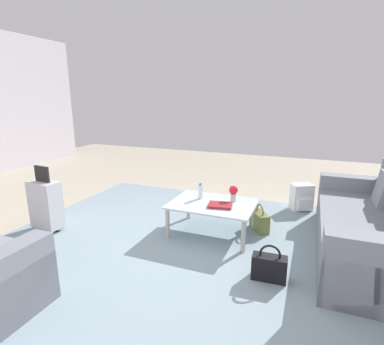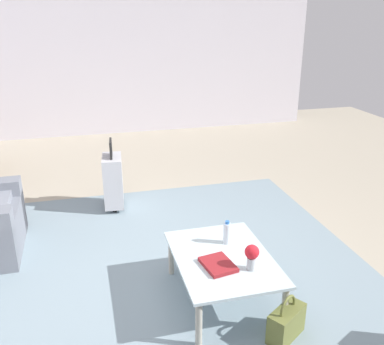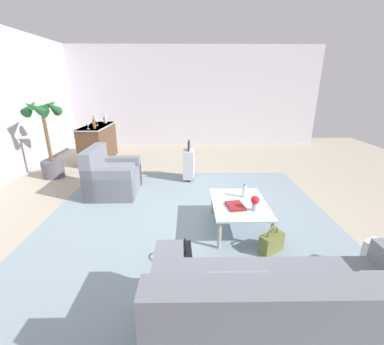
{
  "view_description": "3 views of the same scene",
  "coord_description": "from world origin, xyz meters",
  "px_view_note": "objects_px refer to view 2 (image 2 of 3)",
  "views": [
    {
      "loc": [
        -1.46,
        2.83,
        1.67
      ],
      "look_at": [
        -0.29,
        -0.09,
        0.88
      ],
      "focal_mm": 28.0,
      "sensor_mm": 36.0,
      "label": 1
    },
    {
      "loc": [
        -3.18,
        0.48,
        2.24
      ],
      "look_at": [
        -0.18,
        -0.3,
        1.06
      ],
      "focal_mm": 40.0,
      "sensor_mm": 36.0,
      "label": 2
    },
    {
      "loc": [
        -3.61,
        0.2,
        1.98
      ],
      "look_at": [
        -0.43,
        0.16,
        0.87
      ],
      "focal_mm": 24.0,
      "sensor_mm": 36.0,
      "label": 3
    }
  ],
  "objects_px": {
    "flower_vase": "(252,255)",
    "coffee_table": "(223,262)",
    "suitcase_silver": "(113,180)",
    "water_bottle": "(227,233)",
    "handbag_olive": "(286,323)",
    "coffee_table_book": "(218,265)"
  },
  "relations": [
    {
      "from": "water_bottle",
      "to": "coffee_table_book",
      "type": "distance_m",
      "value": 0.38
    },
    {
      "from": "coffee_table_book",
      "to": "suitcase_silver",
      "type": "relative_size",
      "value": 0.33
    },
    {
      "from": "water_bottle",
      "to": "suitcase_silver",
      "type": "relative_size",
      "value": 0.24
    },
    {
      "from": "flower_vase",
      "to": "suitcase_silver",
      "type": "relative_size",
      "value": 0.24
    },
    {
      "from": "flower_vase",
      "to": "handbag_olive",
      "type": "bearing_deg",
      "value": -153.33
    },
    {
      "from": "water_bottle",
      "to": "handbag_olive",
      "type": "distance_m",
      "value": 0.85
    },
    {
      "from": "coffee_table",
      "to": "suitcase_silver",
      "type": "bearing_deg",
      "value": 19.29
    },
    {
      "from": "coffee_table",
      "to": "water_bottle",
      "type": "distance_m",
      "value": 0.26
    },
    {
      "from": "coffee_table",
      "to": "water_bottle",
      "type": "height_order",
      "value": "water_bottle"
    },
    {
      "from": "coffee_table",
      "to": "suitcase_silver",
      "type": "distance_m",
      "value": 2.12
    },
    {
      "from": "coffee_table",
      "to": "water_bottle",
      "type": "xyz_separation_m",
      "value": [
        0.2,
        -0.1,
        0.14
      ]
    },
    {
      "from": "flower_vase",
      "to": "coffee_table",
      "type": "bearing_deg",
      "value": 34.29
    },
    {
      "from": "coffee_table",
      "to": "flower_vase",
      "type": "height_order",
      "value": "flower_vase"
    },
    {
      "from": "water_bottle",
      "to": "flower_vase",
      "type": "relative_size",
      "value": 1.0
    },
    {
      "from": "flower_vase",
      "to": "suitcase_silver",
      "type": "xyz_separation_m",
      "value": [
        2.22,
        0.85,
        -0.17
      ]
    },
    {
      "from": "coffee_table_book",
      "to": "flower_vase",
      "type": "bearing_deg",
      "value": -123.4
    },
    {
      "from": "coffee_table_book",
      "to": "suitcase_silver",
      "type": "distance_m",
      "value": 2.21
    },
    {
      "from": "water_bottle",
      "to": "coffee_table_book",
      "type": "xyz_separation_m",
      "value": [
        -0.32,
        0.18,
        -0.08
      ]
    },
    {
      "from": "suitcase_silver",
      "to": "handbag_olive",
      "type": "bearing_deg",
      "value": -158.31
    },
    {
      "from": "water_bottle",
      "to": "handbag_olive",
      "type": "bearing_deg",
      "value": -164.15
    },
    {
      "from": "suitcase_silver",
      "to": "coffee_table",
      "type": "bearing_deg",
      "value": -160.71
    },
    {
      "from": "suitcase_silver",
      "to": "handbag_olive",
      "type": "height_order",
      "value": "suitcase_silver"
    }
  ]
}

